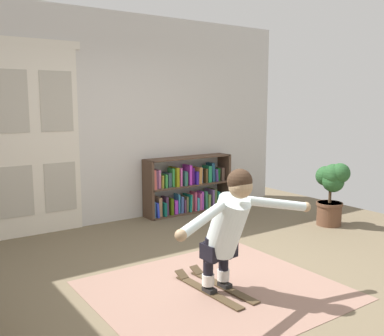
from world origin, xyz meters
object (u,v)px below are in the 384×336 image
at_px(bookshelf, 187,188).
at_px(skis_pair, 213,287).
at_px(person_skier, 229,223).
at_px(potted_plant, 332,187).

bearing_deg(bookshelf, skis_pair, -119.07).
height_order(skis_pair, person_skier, person_skier).
bearing_deg(skis_pair, person_skier, -87.37).
xyz_separation_m(bookshelf, potted_plant, (1.22, -1.72, 0.16)).
distance_m(skis_pair, person_skier, 0.67).
relative_size(bookshelf, potted_plant, 1.64).
height_order(potted_plant, skis_pair, potted_plant).
bearing_deg(bookshelf, potted_plant, -54.60).
distance_m(potted_plant, skis_pair, 2.74).
xyz_separation_m(bookshelf, skis_pair, (-1.36, -2.45, -0.36)).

